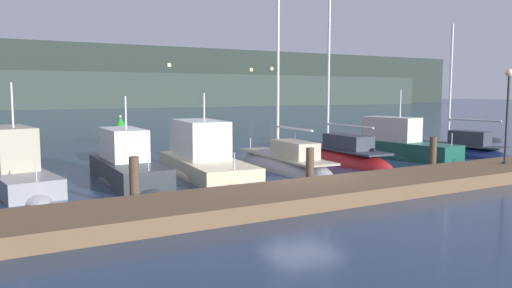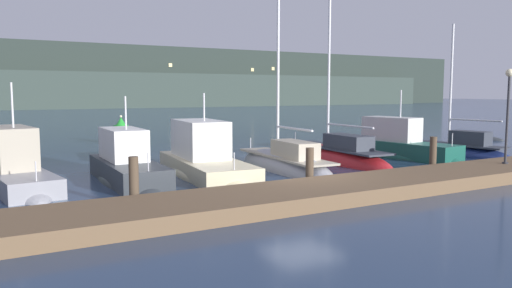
{
  "view_description": "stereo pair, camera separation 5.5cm",
  "coord_description": "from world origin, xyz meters",
  "views": [
    {
      "loc": [
        -10.08,
        -14.32,
        3.32
      ],
      "look_at": [
        0.0,
        3.29,
        1.2
      ],
      "focal_mm": 35.0,
      "sensor_mm": 36.0,
      "label": 1
    },
    {
      "loc": [
        -10.03,
        -14.35,
        3.32
      ],
      "look_at": [
        0.0,
        3.29,
        1.2
      ],
      "focal_mm": 35.0,
      "sensor_mm": 36.0,
      "label": 2
    }
  ],
  "objects": [
    {
      "name": "ground_plane",
      "position": [
        0.0,
        0.0,
        0.0
      ],
      "size": [
        400.0,
        400.0,
        0.0
      ],
      "primitive_type": "plane",
      "color": "navy"
    },
    {
      "name": "dock",
      "position": [
        0.0,
        -2.11,
        0.23
      ],
      "size": [
        31.31,
        2.8,
        0.45
      ],
      "primitive_type": "cube",
      "color": "brown",
      "rests_on": "ground"
    },
    {
      "name": "mooring_pile_1",
      "position": [
        -6.13,
        -0.46,
        0.75
      ],
      "size": [
        0.28,
        0.28,
        1.5
      ],
      "primitive_type": "cylinder",
      "color": "#4C3D2D",
      "rests_on": "ground"
    },
    {
      "name": "mooring_pile_2",
      "position": [
        0.0,
        -0.46,
        0.71
      ],
      "size": [
        0.28,
        0.28,
        1.41
      ],
      "primitive_type": "cylinder",
      "color": "#4C3D2D",
      "rests_on": "ground"
    },
    {
      "name": "mooring_pile_3",
      "position": [
        6.13,
        -0.46,
        0.76
      ],
      "size": [
        0.28,
        0.28,
        1.52
      ],
      "primitive_type": "cylinder",
      "color": "#4C3D2D",
      "rests_on": "ground"
    },
    {
      "name": "motorboat_berth_2",
      "position": [
        -8.84,
        4.6,
        0.35
      ],
      "size": [
        2.67,
        6.55,
        4.27
      ],
      "color": "gray",
      "rests_on": "ground"
    },
    {
      "name": "motorboat_berth_3",
      "position": [
        -5.13,
        3.97,
        0.37
      ],
      "size": [
        1.97,
        6.25,
        3.67
      ],
      "color": "#2D3338",
      "rests_on": "ground"
    },
    {
      "name": "motorboat_berth_4",
      "position": [
        -1.99,
        3.97,
        0.35
      ],
      "size": [
        3.03,
        7.51,
        3.96
      ],
      "color": "beige",
      "rests_on": "ground"
    },
    {
      "name": "sailboat_berth_5",
      "position": [
        1.46,
        3.37,
        0.12
      ],
      "size": [
        2.2,
        7.49,
        11.56
      ],
      "color": "gray",
      "rests_on": "ground"
    },
    {
      "name": "sailboat_berth_6",
      "position": [
        5.0,
        4.32,
        0.13
      ],
      "size": [
        2.08,
        8.01,
        10.8
      ],
      "color": "red",
      "rests_on": "ground"
    },
    {
      "name": "motorboat_berth_7",
      "position": [
        8.82,
        3.96,
        0.35
      ],
      "size": [
        2.76,
        6.78,
        4.05
      ],
      "color": "#195647",
      "rests_on": "ground"
    },
    {
      "name": "sailboat_berth_8",
      "position": [
        12.21,
        3.12,
        0.15
      ],
      "size": [
        2.36,
        6.17,
        7.45
      ],
      "color": "navy",
      "rests_on": "ground"
    },
    {
      "name": "channel_buoy",
      "position": [
        -1.87,
        17.33,
        0.68
      ],
      "size": [
        1.37,
        1.37,
        1.86
      ],
      "color": "green",
      "rests_on": "ground"
    },
    {
      "name": "dock_lamppost",
      "position": [
        8.5,
        -2.05,
        3.0
      ],
      "size": [
        0.32,
        0.32,
        3.79
      ],
      "color": "#2D2D33",
      "rests_on": "dock"
    },
    {
      "name": "hillside_backdrop",
      "position": [
        4.56,
        100.52,
        6.27
      ],
      "size": [
        240.0,
        23.0,
        13.6
      ],
      "color": "#28332D",
      "rests_on": "ground"
    },
    {
      "name": "rowboat_adrift",
      "position": [
        20.94,
        8.12,
        0.0
      ],
      "size": [
        1.76,
        3.3,
        0.56
      ],
      "color": "#2D3338",
      "rests_on": "ground"
    }
  ]
}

